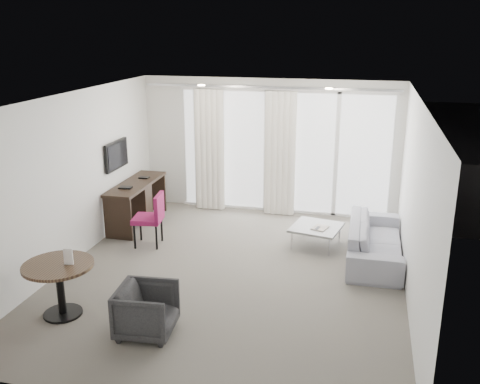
% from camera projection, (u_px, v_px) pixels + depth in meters
% --- Properties ---
extents(floor, '(5.00, 6.00, 0.00)m').
position_uv_depth(floor, '(231.00, 274.00, 7.95)').
color(floor, '#645F55').
rests_on(floor, ground).
extents(ceiling, '(5.00, 6.00, 0.00)m').
position_uv_depth(ceiling, '(230.00, 98.00, 7.18)').
color(ceiling, white).
rests_on(ceiling, ground).
extents(wall_left, '(0.00, 6.00, 2.60)m').
position_uv_depth(wall_left, '(71.00, 179.00, 8.12)').
color(wall_left, silver).
rests_on(wall_left, ground).
extents(wall_right, '(0.00, 6.00, 2.60)m').
position_uv_depth(wall_right, '(414.00, 204.00, 7.00)').
color(wall_right, silver).
rests_on(wall_right, ground).
extents(wall_front, '(5.00, 0.00, 2.60)m').
position_uv_depth(wall_front, '(146.00, 287.00, 4.78)').
color(wall_front, silver).
rests_on(wall_front, ground).
extents(window_panel, '(4.00, 0.02, 2.38)m').
position_uv_depth(window_panel, '(284.00, 152.00, 10.30)').
color(window_panel, white).
rests_on(window_panel, ground).
extents(window_frame, '(4.10, 0.06, 2.44)m').
position_uv_depth(window_frame, '(284.00, 153.00, 10.28)').
color(window_frame, white).
rests_on(window_frame, ground).
extents(curtain_left, '(0.60, 0.20, 2.38)m').
position_uv_depth(curtain_left, '(209.00, 150.00, 10.47)').
color(curtain_left, white).
rests_on(curtain_left, ground).
extents(curtain_right, '(0.60, 0.20, 2.38)m').
position_uv_depth(curtain_right, '(280.00, 154.00, 10.15)').
color(curtain_right, white).
rests_on(curtain_right, ground).
extents(curtain_track, '(4.80, 0.04, 0.04)m').
position_uv_depth(curtain_track, '(268.00, 87.00, 9.84)').
color(curtain_track, '#B2B2B7').
rests_on(curtain_track, ceiling).
extents(downlight_a, '(0.12, 0.12, 0.02)m').
position_uv_depth(downlight_a, '(201.00, 85.00, 8.86)').
color(downlight_a, '#FFE0B2').
rests_on(downlight_a, ceiling).
extents(downlight_b, '(0.12, 0.12, 0.02)m').
position_uv_depth(downlight_b, '(329.00, 89.00, 8.40)').
color(downlight_b, '#FFE0B2').
rests_on(downlight_b, ceiling).
extents(desk, '(0.53, 1.69, 0.79)m').
position_uv_depth(desk, '(137.00, 203.00, 9.87)').
color(desk, black).
rests_on(desk, floor).
extents(tv, '(0.05, 0.80, 0.50)m').
position_uv_depth(tv, '(116.00, 155.00, 9.44)').
color(tv, black).
rests_on(tv, wall_left).
extents(desk_chair, '(0.55, 0.52, 0.90)m').
position_uv_depth(desk_chair, '(148.00, 220.00, 8.89)').
color(desk_chair, maroon).
rests_on(desk_chair, floor).
extents(round_table, '(1.07, 1.07, 0.70)m').
position_uv_depth(round_table, '(61.00, 290.00, 6.74)').
color(round_table, '#3F2D1E').
rests_on(round_table, floor).
extents(menu_card, '(0.12, 0.04, 0.21)m').
position_uv_depth(menu_card, '(69.00, 263.00, 6.62)').
color(menu_card, white).
rests_on(menu_card, round_table).
extents(tub_armchair, '(0.72, 0.71, 0.61)m').
position_uv_depth(tub_armchair, '(147.00, 310.00, 6.33)').
color(tub_armchair, '#262627').
rests_on(tub_armchair, floor).
extents(coffee_table, '(0.91, 0.91, 0.35)m').
position_uv_depth(coffee_table, '(316.00, 236.00, 8.93)').
color(coffee_table, gray).
rests_on(coffee_table, floor).
extents(remote, '(0.09, 0.18, 0.02)m').
position_uv_depth(remote, '(318.00, 228.00, 8.76)').
color(remote, black).
rests_on(remote, coffee_table).
extents(magazine, '(0.29, 0.33, 0.02)m').
position_uv_depth(magazine, '(320.00, 228.00, 8.79)').
color(magazine, gray).
rests_on(magazine, coffee_table).
extents(sofa, '(0.81, 2.08, 0.61)m').
position_uv_depth(sofa, '(375.00, 240.00, 8.41)').
color(sofa, gray).
rests_on(sofa, floor).
extents(terrace_slab, '(5.60, 3.00, 0.12)m').
position_uv_depth(terrace_slab, '(293.00, 192.00, 12.08)').
color(terrace_slab, '#4D4D50').
rests_on(terrace_slab, ground).
extents(rattan_chair_a, '(0.54, 0.54, 0.75)m').
position_uv_depth(rattan_chair_a, '(318.00, 180.00, 11.43)').
color(rattan_chair_a, '#543420').
rests_on(rattan_chair_a, terrace_slab).
extents(rattan_chair_b, '(0.74, 0.74, 0.88)m').
position_uv_depth(rattan_chair_b, '(370.00, 175.00, 11.63)').
color(rattan_chair_b, '#543420').
rests_on(rattan_chair_b, terrace_slab).
extents(rattan_table, '(0.51, 0.51, 0.48)m').
position_uv_depth(rattan_table, '(333.00, 191.00, 11.11)').
color(rattan_table, '#543420').
rests_on(rattan_table, terrace_slab).
extents(balustrade, '(5.50, 0.06, 1.05)m').
position_uv_depth(balustrade, '(302.00, 154.00, 13.26)').
color(balustrade, '#B2B2B7').
rests_on(balustrade, terrace_slab).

